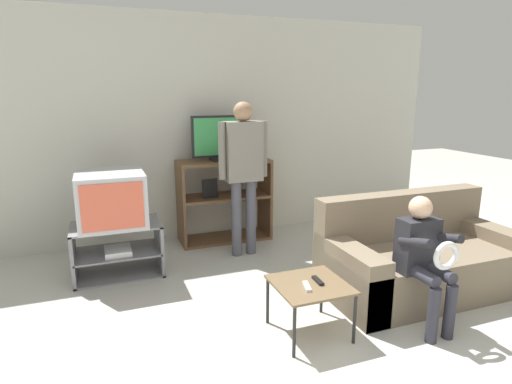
{
  "coord_description": "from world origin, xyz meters",
  "views": [
    {
      "loc": [
        -1.1,
        -1.34,
        1.75
      ],
      "look_at": [
        0.16,
        1.99,
        0.9
      ],
      "focal_mm": 30.0,
      "sensor_mm": 36.0,
      "label": 1
    }
  ],
  "objects_px": {
    "media_shelf": "(224,199)",
    "remote_control_black": "(318,281)",
    "television_flat": "(221,139)",
    "person_seated_child": "(424,253)",
    "person_standing_adult": "(243,164)",
    "snack_table": "(310,288)",
    "remote_control_white": "(307,286)",
    "television_main": "(111,199)",
    "couch": "(418,259)",
    "tv_stand": "(118,250)"
  },
  "relations": [
    {
      "from": "media_shelf",
      "to": "remote_control_black",
      "type": "xyz_separation_m",
      "value": [
        0.06,
        -2.19,
        -0.09
      ]
    },
    {
      "from": "television_flat",
      "to": "person_seated_child",
      "type": "xyz_separation_m",
      "value": [
        0.86,
        -2.38,
        -0.62
      ]
    },
    {
      "from": "remote_control_black",
      "to": "person_standing_adult",
      "type": "bearing_deg",
      "value": 93.49
    },
    {
      "from": "snack_table",
      "to": "remote_control_white",
      "type": "distance_m",
      "value": 0.09
    },
    {
      "from": "media_shelf",
      "to": "snack_table",
      "type": "distance_m",
      "value": 2.19
    },
    {
      "from": "television_main",
      "to": "television_flat",
      "type": "height_order",
      "value": "television_flat"
    },
    {
      "from": "person_standing_adult",
      "to": "television_main",
      "type": "bearing_deg",
      "value": -177.86
    },
    {
      "from": "person_standing_adult",
      "to": "person_seated_child",
      "type": "bearing_deg",
      "value": -67.45
    },
    {
      "from": "television_main",
      "to": "snack_table",
      "type": "height_order",
      "value": "television_main"
    },
    {
      "from": "media_shelf",
      "to": "television_flat",
      "type": "relative_size",
      "value": 1.59
    },
    {
      "from": "remote_control_white",
      "to": "television_main",
      "type": "bearing_deg",
      "value": 141.52
    },
    {
      "from": "couch",
      "to": "person_seated_child",
      "type": "xyz_separation_m",
      "value": [
        -0.41,
        -0.49,
        0.3
      ]
    },
    {
      "from": "television_main",
      "to": "person_seated_child",
      "type": "relative_size",
      "value": 0.64
    },
    {
      "from": "television_main",
      "to": "person_standing_adult",
      "type": "xyz_separation_m",
      "value": [
        1.34,
        0.05,
        0.24
      ]
    },
    {
      "from": "snack_table",
      "to": "person_seated_child",
      "type": "bearing_deg",
      "value": -13.07
    },
    {
      "from": "snack_table",
      "to": "television_flat",
      "type": "bearing_deg",
      "value": 90.64
    },
    {
      "from": "remote_control_black",
      "to": "remote_control_white",
      "type": "height_order",
      "value": "same"
    },
    {
      "from": "media_shelf",
      "to": "remote_control_white",
      "type": "distance_m",
      "value": 2.24
    },
    {
      "from": "person_standing_adult",
      "to": "tv_stand",
      "type": "bearing_deg",
      "value": -176.88
    },
    {
      "from": "television_flat",
      "to": "tv_stand",
      "type": "bearing_deg",
      "value": -153.82
    },
    {
      "from": "television_flat",
      "to": "television_main",
      "type": "bearing_deg",
      "value": -155.02
    },
    {
      "from": "remote_control_white",
      "to": "person_seated_child",
      "type": "xyz_separation_m",
      "value": [
        0.89,
        -0.14,
        0.18
      ]
    },
    {
      "from": "media_shelf",
      "to": "couch",
      "type": "bearing_deg",
      "value": -56.71
    },
    {
      "from": "television_main",
      "to": "remote_control_black",
      "type": "height_order",
      "value": "television_main"
    },
    {
      "from": "tv_stand",
      "to": "television_flat",
      "type": "xyz_separation_m",
      "value": [
        1.22,
        0.6,
        0.96
      ]
    },
    {
      "from": "remote_control_black",
      "to": "remote_control_white",
      "type": "xyz_separation_m",
      "value": [
        -0.12,
        -0.06,
        0.0
      ]
    },
    {
      "from": "remote_control_white",
      "to": "person_seated_child",
      "type": "relative_size",
      "value": 0.14
    },
    {
      "from": "couch",
      "to": "person_standing_adult",
      "type": "xyz_separation_m",
      "value": [
        -1.18,
        1.35,
        0.71
      ]
    },
    {
      "from": "television_main",
      "to": "person_seated_child",
      "type": "xyz_separation_m",
      "value": [
        2.1,
        -1.8,
        -0.17
      ]
    },
    {
      "from": "television_main",
      "to": "person_standing_adult",
      "type": "relative_size",
      "value": 0.39
    },
    {
      "from": "television_flat",
      "to": "person_standing_adult",
      "type": "xyz_separation_m",
      "value": [
        0.09,
        -0.53,
        -0.21
      ]
    },
    {
      "from": "media_shelf",
      "to": "remote_control_black",
      "type": "height_order",
      "value": "media_shelf"
    },
    {
      "from": "tv_stand",
      "to": "couch",
      "type": "distance_m",
      "value": 2.81
    },
    {
      "from": "television_main",
      "to": "person_standing_adult",
      "type": "bearing_deg",
      "value": 2.14
    },
    {
      "from": "television_flat",
      "to": "snack_table",
      "type": "xyz_separation_m",
      "value": [
        0.02,
        -2.19,
        -0.85
      ]
    },
    {
      "from": "remote_control_black",
      "to": "person_seated_child",
      "type": "bearing_deg",
      "value": -10.72
    },
    {
      "from": "media_shelf",
      "to": "snack_table",
      "type": "height_order",
      "value": "media_shelf"
    },
    {
      "from": "television_flat",
      "to": "remote_control_black",
      "type": "relative_size",
      "value": 4.65
    },
    {
      "from": "television_main",
      "to": "person_standing_adult",
      "type": "distance_m",
      "value": 1.36
    },
    {
      "from": "television_flat",
      "to": "remote_control_white",
      "type": "xyz_separation_m",
      "value": [
        -0.03,
        -2.24,
        -0.81
      ]
    },
    {
      "from": "media_shelf",
      "to": "person_seated_child",
      "type": "distance_m",
      "value": 2.52
    },
    {
      "from": "media_shelf",
      "to": "person_standing_adult",
      "type": "bearing_deg",
      "value": -83.63
    },
    {
      "from": "media_shelf",
      "to": "person_standing_adult",
      "type": "height_order",
      "value": "person_standing_adult"
    },
    {
      "from": "person_seated_child",
      "to": "person_standing_adult",
      "type": "bearing_deg",
      "value": 112.55
    },
    {
      "from": "television_main",
      "to": "remote_control_white",
      "type": "distance_m",
      "value": 2.09
    },
    {
      "from": "television_flat",
      "to": "person_seated_child",
      "type": "bearing_deg",
      "value": -70.15
    },
    {
      "from": "remote_control_white",
      "to": "tv_stand",
      "type": "bearing_deg",
      "value": 141.4
    },
    {
      "from": "couch",
      "to": "person_seated_child",
      "type": "relative_size",
      "value": 1.73
    },
    {
      "from": "television_flat",
      "to": "snack_table",
      "type": "distance_m",
      "value": 2.35
    },
    {
      "from": "remote_control_white",
      "to": "person_standing_adult",
      "type": "xyz_separation_m",
      "value": [
        0.12,
        1.71,
        0.59
      ]
    }
  ]
}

